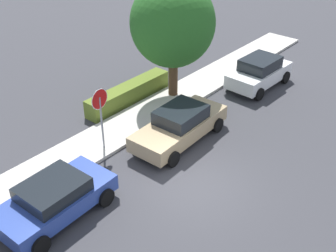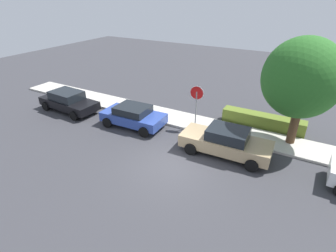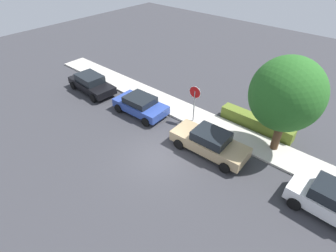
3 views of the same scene
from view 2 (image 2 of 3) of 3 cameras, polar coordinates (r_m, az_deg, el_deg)
The scene contains 9 objects.
ground_plane at distance 13.04m, azimuth 0.74°, elevation -8.50°, with size 60.00×60.00×0.00m, color #38383D.
sidewalk_curb at distance 16.66m, azimuth 8.49°, elevation 0.04°, with size 32.00×2.11×0.14m, color beige.
stop_sign at distance 15.63m, azimuth 6.21°, elevation 5.74°, with size 0.84×0.09×2.75m.
parked_car_tan at distance 13.79m, azimuth 12.48°, elevation -3.33°, with size 4.64×2.07×1.49m.
parked_car_blue at distance 16.49m, azimuth -7.57°, elevation 2.26°, with size 4.01×2.19×1.33m.
parked_car_black at distance 19.77m, azimuth -20.85°, elevation 5.10°, with size 4.48×2.17×1.43m.
street_tree_near_corner at distance 14.71m, azimuth 27.11°, elevation 9.18°, with size 3.88×3.88×5.82m.
fire_hydrant at distance 18.50m, azimuth -9.04°, elevation 3.87°, with size 0.30×0.22×0.72m.
front_yard_hedge at distance 17.28m, azimuth 19.87°, elevation 1.00°, with size 4.93×0.82×0.87m.
Camera 2 is at (5.03, -9.28, 7.66)m, focal length 28.00 mm.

